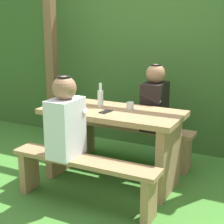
% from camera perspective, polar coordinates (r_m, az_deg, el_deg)
% --- Properties ---
extents(ground_plane, '(12.00, 12.00, 0.00)m').
position_cam_1_polar(ground_plane, '(3.76, 0.00, -10.83)').
color(ground_plane, '#407E2E').
extents(hedge_backdrop, '(6.40, 0.98, 2.27)m').
position_cam_1_polar(hedge_backdrop, '(4.92, 8.68, 8.89)').
color(hedge_backdrop, '#355E27').
rests_on(hedge_backdrop, ground_plane).
extents(pergola_post_left, '(0.12, 0.12, 2.24)m').
position_cam_1_polar(pergola_post_left, '(4.78, -9.69, 8.53)').
color(pergola_post_left, brown).
rests_on(pergola_post_left, ground_plane).
extents(picnic_table, '(1.40, 0.64, 0.75)m').
position_cam_1_polar(picnic_table, '(3.57, 0.00, -3.42)').
color(picnic_table, '#9E7A51').
rests_on(picnic_table, ground_plane).
extents(bench_near, '(1.40, 0.24, 0.44)m').
position_cam_1_polar(bench_near, '(3.19, -4.56, -9.54)').
color(bench_near, '#9E7A51').
rests_on(bench_near, ground_plane).
extents(bench_far, '(1.40, 0.24, 0.44)m').
position_cam_1_polar(bench_far, '(4.11, 3.50, -3.84)').
color(bench_far, '#9E7A51').
rests_on(bench_far, ground_plane).
extents(person_white_shirt, '(0.25, 0.35, 0.72)m').
position_cam_1_polar(person_white_shirt, '(3.13, -7.46, -1.25)').
color(person_white_shirt, silver).
rests_on(person_white_shirt, bench_near).
extents(person_black_coat, '(0.25, 0.35, 0.72)m').
position_cam_1_polar(person_black_coat, '(3.90, 6.89, 1.99)').
color(person_black_coat, black).
rests_on(person_black_coat, bench_far).
extents(drinking_glass, '(0.07, 0.07, 0.08)m').
position_cam_1_polar(drinking_glass, '(3.51, 2.92, 0.99)').
color(drinking_glass, silver).
rests_on(drinking_glass, picnic_table).
extents(bottle_left, '(0.06, 0.06, 0.24)m').
position_cam_1_polar(bottle_left, '(3.61, -1.87, 2.33)').
color(bottle_left, silver).
rests_on(bottle_left, picnic_table).
extents(cell_phone, '(0.09, 0.15, 0.01)m').
position_cam_1_polar(cell_phone, '(3.42, -1.00, 0.07)').
color(cell_phone, black).
rests_on(cell_phone, picnic_table).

